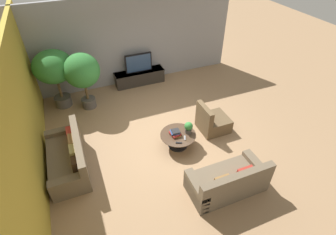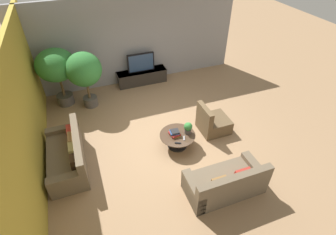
% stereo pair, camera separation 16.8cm
% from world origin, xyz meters
% --- Properties ---
extents(ground_plane, '(24.00, 24.00, 0.00)m').
position_xyz_m(ground_plane, '(0.00, 0.00, 0.00)').
color(ground_plane, '#9E7A56').
extents(back_wall_stone, '(7.40, 0.12, 3.00)m').
position_xyz_m(back_wall_stone, '(0.00, 3.26, 1.50)').
color(back_wall_stone, '#939399').
rests_on(back_wall_stone, ground).
extents(side_wall_left, '(0.12, 7.40, 3.00)m').
position_xyz_m(side_wall_left, '(-3.26, 0.20, 1.50)').
color(side_wall_left, gold).
rests_on(side_wall_left, ground).
extents(media_console, '(1.79, 0.50, 0.48)m').
position_xyz_m(media_console, '(0.13, 2.94, 0.25)').
color(media_console, '#2D2823').
rests_on(media_console, ground).
extents(television, '(0.95, 0.13, 0.66)m').
position_xyz_m(television, '(0.13, 2.94, 0.81)').
color(television, black).
rests_on(television, media_console).
extents(coffee_table, '(0.93, 0.93, 0.40)m').
position_xyz_m(coffee_table, '(0.10, -0.56, 0.28)').
color(coffee_table, black).
rests_on(coffee_table, ground).
extents(couch_by_wall, '(0.84, 1.91, 0.84)m').
position_xyz_m(couch_by_wall, '(-2.64, -0.24, 0.29)').
color(couch_by_wall, brown).
rests_on(couch_by_wall, ground).
extents(couch_near_entry, '(1.72, 0.84, 0.84)m').
position_xyz_m(couch_near_entry, '(0.54, -2.28, 0.28)').
color(couch_near_entry, brown).
rests_on(couch_near_entry, ground).
extents(armchair_wicker, '(0.80, 0.76, 0.86)m').
position_xyz_m(armchair_wicker, '(1.27, -0.31, 0.27)').
color(armchair_wicker, brown).
rests_on(armchair_wicker, ground).
extents(potted_palm_tall, '(1.18, 1.18, 1.87)m').
position_xyz_m(potted_palm_tall, '(-2.57, 2.55, 1.31)').
color(potted_palm_tall, '#514C47').
rests_on(potted_palm_tall, ground).
extents(potted_palm_corner, '(1.06, 1.06, 1.82)m').
position_xyz_m(potted_palm_corner, '(-1.82, 2.15, 1.24)').
color(potted_palm_corner, '#514C47').
rests_on(potted_palm_corner, ground).
extents(potted_plant_tabletop, '(0.22, 0.22, 0.32)m').
position_xyz_m(potted_plant_tabletop, '(0.38, -0.58, 0.57)').
color(potted_plant_tabletop, '#514C47').
rests_on(potted_plant_tabletop, coffee_table).
extents(book_stack, '(0.27, 0.31, 0.14)m').
position_xyz_m(book_stack, '(0.02, -0.54, 0.46)').
color(book_stack, gold).
rests_on(book_stack, coffee_table).
extents(remote_black, '(0.16, 0.11, 0.02)m').
position_xyz_m(remote_black, '(-0.02, -0.86, 0.41)').
color(remote_black, black).
rests_on(remote_black, coffee_table).
extents(remote_silver, '(0.10, 0.16, 0.02)m').
position_xyz_m(remote_silver, '(0.20, -0.76, 0.41)').
color(remote_silver, gray).
rests_on(remote_silver, coffee_table).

